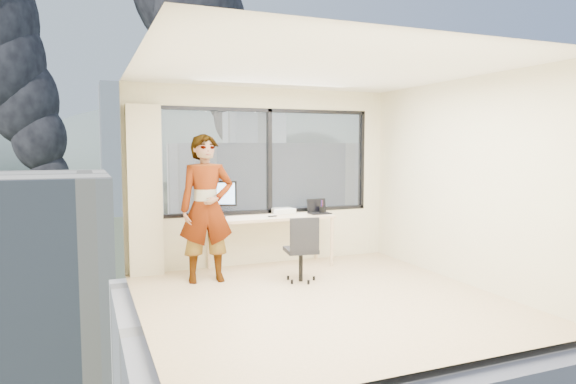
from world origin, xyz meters
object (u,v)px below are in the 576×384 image
chair (301,248)px  desk (271,242)px  person (206,208)px  handbag (315,206)px  laptop (320,207)px  monitor (218,199)px  game_console (283,211)px

chair → desk: bearing=104.7°
chair → person: 1.32m
handbag → laptop: bearing=-116.2°
handbag → monitor: bearing=163.1°
chair → monitor: (-0.83, 1.00, 0.58)m
person → monitor: person is taller
desk → laptop: size_ratio=5.54×
desk → chair: (0.10, -0.86, 0.06)m
chair → laptop: laptop is taller
monitor → handbag: monitor is taller
laptop → desk: bearing=174.7°
desk → laptop: 0.89m
chair → laptop: (0.66, 0.81, 0.41)m
monitor → laptop: monitor is taller
chair → handbag: handbag is taller
monitor → laptop: size_ratio=1.62×
desk → chair: chair is taller
chair → laptop: size_ratio=2.68×
monitor → game_console: (1.01, 0.07, -0.22)m
chair → handbag: size_ratio=3.55×
desk → game_console: (0.27, 0.21, 0.41)m
monitor → handbag: size_ratio=2.14×
person → laptop: 1.81m
laptop → handbag: 0.23m
desk → handbag: (0.78, 0.18, 0.47)m
person → laptop: (1.78, 0.35, -0.10)m
desk → handbag: bearing=13.3°
person → handbag: bearing=21.8°
handbag → game_console: bearing=158.2°
chair → laptop: bearing=59.4°
laptop → handbag: laptop is taller
game_console → handbag: bearing=-5.2°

